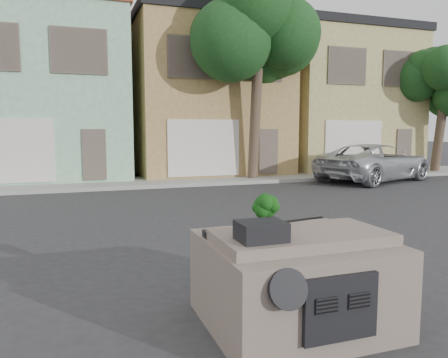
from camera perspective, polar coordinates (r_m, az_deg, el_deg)
ground_plane at (r=8.03m, az=-1.30°, el=-9.75°), size 120.00×120.00×0.00m
sidewalk at (r=18.12m, az=-11.60°, el=-0.48°), size 40.00×3.00×0.15m
townhouse_mint at (r=21.91m, az=-22.53°, el=10.05°), size 7.20×8.20×7.55m
townhouse_tan at (r=22.79m, az=-3.04°, el=10.38°), size 7.20×8.20×7.55m
townhouse_beige at (r=25.91m, az=13.34°, el=9.75°), size 7.20×8.20×7.55m
silver_pickup at (r=20.06m, az=19.02°, el=-0.25°), size 6.37×4.48×1.61m
tree_near at (r=18.75m, az=4.10°, el=12.65°), size 4.40×4.00×8.50m
tree_far at (r=24.41m, az=26.38°, el=7.64°), size 3.20×3.00×6.00m
car_dashboard at (r=5.22m, az=9.15°, el=-12.46°), size 2.00×1.80×1.12m
instrument_hump at (r=4.49m, az=4.87°, el=-6.79°), size 0.48×0.38×0.20m
wiper_arm at (r=5.52m, az=9.94°, el=-5.28°), size 0.69×0.15×0.02m
broccoli at (r=5.02m, az=5.47°, el=-4.15°), size 0.41×0.41×0.41m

